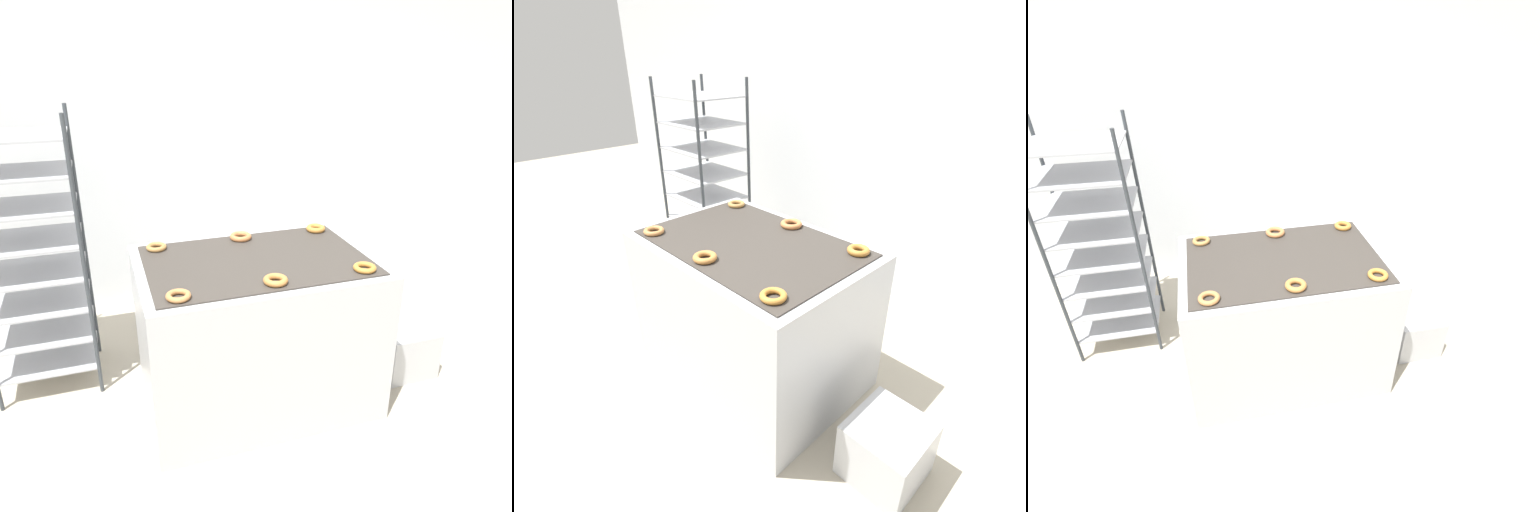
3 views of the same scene
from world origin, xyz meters
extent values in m
plane|color=#B2A893|center=(0.00, 0.00, 0.00)|extent=(14.00, 14.00, 0.00)
cube|color=silver|center=(0.00, 2.12, 1.40)|extent=(8.00, 0.05, 2.80)
cube|color=#B7BABF|center=(0.00, 0.69, 0.45)|extent=(1.29, 0.89, 0.89)
cube|color=#38332D|center=(0.00, 0.69, 0.90)|extent=(1.19, 0.78, 0.01)
cube|color=#262628|center=(0.36, 0.29, 0.62)|extent=(0.12, 0.07, 0.10)
cylinder|color=#33383D|center=(-1.46, 1.02, 0.84)|extent=(0.02, 0.02, 1.67)
cylinder|color=#33383D|center=(-0.90, 1.02, 0.84)|extent=(0.02, 0.02, 1.67)
cylinder|color=#33383D|center=(-1.46, 1.48, 0.84)|extent=(0.02, 0.02, 1.67)
cylinder|color=#33383D|center=(-0.90, 1.48, 0.84)|extent=(0.02, 0.02, 1.67)
cube|color=#A8AAB2|center=(-1.18, 1.25, 0.17)|extent=(0.56, 0.46, 0.01)
cube|color=#A8AAB2|center=(-1.18, 1.25, 0.36)|extent=(0.56, 0.46, 0.01)
cube|color=#A8AAB2|center=(-1.18, 1.25, 0.56)|extent=(0.56, 0.46, 0.01)
cube|color=#A8AAB2|center=(-1.18, 1.25, 0.75)|extent=(0.56, 0.46, 0.01)
cube|color=#A8AAB2|center=(-1.18, 1.25, 0.95)|extent=(0.56, 0.46, 0.01)
cube|color=#A8AAB2|center=(-1.18, 1.25, 1.15)|extent=(0.56, 0.46, 0.01)
cube|color=#A8AAB2|center=(-1.18, 1.25, 1.34)|extent=(0.56, 0.46, 0.01)
cube|color=#A8AAB2|center=(-1.18, 1.25, 1.54)|extent=(0.56, 0.46, 0.01)
cube|color=#B7BABF|center=(0.99, 0.65, 0.16)|extent=(0.34, 0.36, 0.32)
torus|color=#B67741|center=(-0.48, 0.37, 0.91)|extent=(0.12, 0.12, 0.03)
torus|color=#BB783A|center=(0.00, 0.38, 0.92)|extent=(0.12, 0.12, 0.03)
torus|color=#BC7B31|center=(0.49, 0.38, 0.92)|extent=(0.12, 0.12, 0.03)
torus|color=#A9793F|center=(-0.50, 1.01, 0.91)|extent=(0.12, 0.12, 0.03)
torus|color=#BC7340|center=(0.01, 1.01, 0.92)|extent=(0.13, 0.13, 0.03)
torus|color=#BA7932|center=(0.50, 1.01, 0.92)|extent=(0.12, 0.12, 0.03)
camera|label=1|loc=(-0.77, -1.67, 1.98)|focal=35.00mm
camera|label=2|loc=(1.50, -0.62, 1.85)|focal=28.00mm
camera|label=3|loc=(-0.45, -1.36, 2.24)|focal=28.00mm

